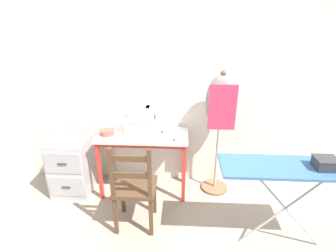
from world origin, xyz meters
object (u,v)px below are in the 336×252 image
(ironing_board, at_px, (293,171))
(thread_spool_near_machine, at_px, (158,130))
(filing_cabinet, at_px, (73,164))
(storage_box, at_px, (326,163))
(sewing_machine, at_px, (142,120))
(dress_form, at_px, (221,108))
(scissors, at_px, (176,141))
(wooden_chair, at_px, (134,188))
(thread_spool_mid_table, at_px, (162,131))
(fabric_bowl, at_px, (107,132))

(ironing_board, bearing_deg, thread_spool_near_machine, 144.82)
(filing_cabinet, xyz_separation_m, storage_box, (2.45, -0.75, 0.54))
(sewing_machine, distance_m, thread_spool_near_machine, 0.23)
(dress_form, bearing_deg, storage_box, -48.87)
(scissors, distance_m, filing_cabinet, 1.29)
(sewing_machine, xyz_separation_m, ironing_board, (1.38, -0.81, -0.10))
(wooden_chair, xyz_separation_m, dress_form, (0.86, 0.66, 0.61))
(sewing_machine, height_order, thread_spool_mid_table, sewing_machine)
(scissors, distance_m, thread_spool_mid_table, 0.25)
(filing_cabinet, bearing_deg, dress_form, 3.34)
(filing_cabinet, height_order, ironing_board, ironing_board)
(sewing_machine, height_order, fabric_bowl, sewing_machine)
(dress_form, bearing_deg, thread_spool_near_machine, 178.56)
(fabric_bowl, distance_m, storage_box, 2.14)
(sewing_machine, xyz_separation_m, scissors, (0.39, -0.20, -0.15))
(filing_cabinet, bearing_deg, storage_box, -17.00)
(filing_cabinet, xyz_separation_m, ironing_board, (2.22, -0.73, 0.45))
(thread_spool_near_machine, distance_m, ironing_board, 1.47)
(thread_spool_near_machine, distance_m, wooden_chair, 0.77)
(scissors, relative_size, storage_box, 0.65)
(sewing_machine, relative_size, filing_cabinet, 0.50)
(thread_spool_near_machine, bearing_deg, storage_box, -31.21)
(fabric_bowl, distance_m, ironing_board, 1.91)
(thread_spool_mid_table, relative_size, filing_cabinet, 0.07)
(thread_spool_near_machine, bearing_deg, sewing_machine, -170.58)
(fabric_bowl, relative_size, ironing_board, 0.13)
(ironing_board, bearing_deg, storage_box, -5.00)
(thread_spool_mid_table, distance_m, ironing_board, 1.41)
(scissors, distance_m, thread_spool_near_machine, 0.31)
(wooden_chair, distance_m, storage_box, 1.67)
(fabric_bowl, distance_m, thread_spool_mid_table, 0.62)
(storage_box, bearing_deg, scissors, 152.61)
(wooden_chair, xyz_separation_m, ironing_board, (1.37, -0.16, 0.35))
(scissors, bearing_deg, wooden_chair, -130.44)
(sewing_machine, xyz_separation_m, dress_form, (0.87, 0.01, 0.16))
(thread_spool_near_machine, relative_size, wooden_chair, 0.04)
(thread_spool_near_machine, xyz_separation_m, dress_form, (0.69, -0.02, 0.29))
(sewing_machine, distance_m, thread_spool_mid_table, 0.26)
(storage_box, bearing_deg, dress_form, 131.13)
(filing_cabinet, distance_m, dress_form, 1.85)
(fabric_bowl, bearing_deg, thread_spool_near_machine, 10.97)
(sewing_machine, relative_size, storage_box, 1.94)
(fabric_bowl, bearing_deg, storage_box, -20.70)
(wooden_chair, bearing_deg, ironing_board, -6.85)
(sewing_machine, height_order, storage_box, sewing_machine)
(filing_cabinet, height_order, dress_form, dress_form)
(dress_form, bearing_deg, filing_cabinet, -176.66)
(thread_spool_mid_table, bearing_deg, scissors, -51.35)
(thread_spool_near_machine, height_order, wooden_chair, wooden_chair)
(thread_spool_near_machine, distance_m, filing_cabinet, 1.11)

